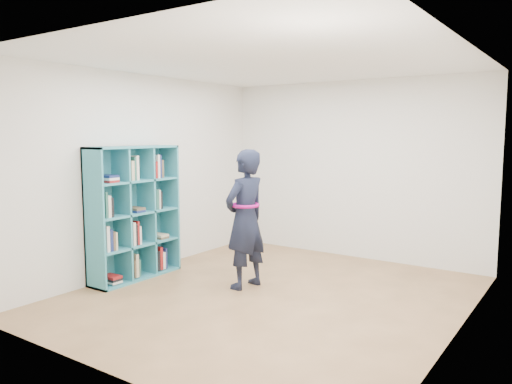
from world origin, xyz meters
The scene contains 9 objects.
floor centered at (0.00, 0.00, 0.00)m, with size 4.50×4.50×0.00m, color brown.
ceiling centered at (0.00, 0.00, 2.60)m, with size 4.50×4.50×0.00m, color white.
wall_left centered at (-2.00, 0.00, 1.30)m, with size 0.02×4.50×2.60m, color white.
wall_right centered at (2.00, 0.00, 1.30)m, with size 0.02×4.50×2.60m, color white.
wall_back centered at (0.00, 2.25, 1.30)m, with size 4.00×0.02×2.60m, color white.
wall_front centered at (0.00, -2.25, 1.30)m, with size 4.00×0.02×2.60m, color white.
bookshelf centered at (-1.83, -0.36, 0.82)m, with size 0.37×1.26×1.68m.
person centered at (-0.42, 0.12, 0.83)m, with size 0.47×0.65×1.65m.
smartphone centered at (-0.54, 0.21, 0.93)m, with size 0.01×0.11×0.15m.
Camera 1 is at (2.97, -4.61, 1.83)m, focal length 35.00 mm.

